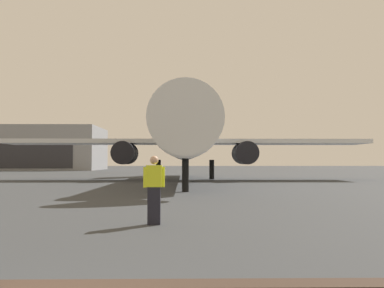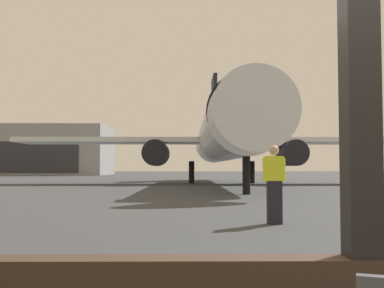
% 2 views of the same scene
% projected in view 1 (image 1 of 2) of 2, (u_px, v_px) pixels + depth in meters
% --- Properties ---
extents(ground_plane, '(220.00, 220.00, 0.00)m').
position_uv_depth(ground_plane, '(169.00, 177.00, 42.97)').
color(ground_plane, '#383A3D').
extents(airplane, '(31.39, 31.44, 10.47)m').
position_uv_depth(airplane, '(185.00, 137.00, 34.31)').
color(airplane, silver).
rests_on(airplane, ground).
extents(ground_crew_worker, '(0.54, 0.26, 1.74)m').
position_uv_depth(ground_crew_worker, '(154.00, 189.00, 10.62)').
color(ground_crew_worker, black).
rests_on(ground_crew_worker, ground).
extents(distant_hangar, '(22.09, 15.25, 8.18)m').
position_uv_depth(distant_hangar, '(43.00, 149.00, 80.91)').
color(distant_hangar, gray).
rests_on(distant_hangar, ground).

